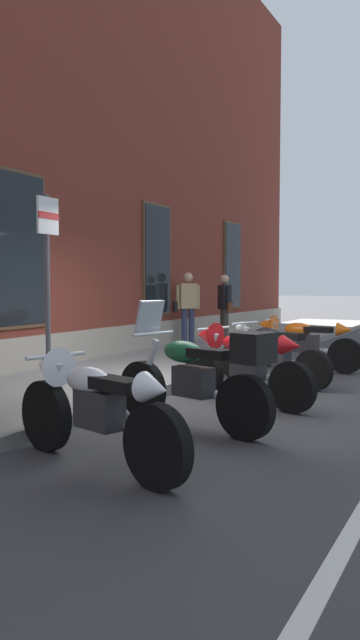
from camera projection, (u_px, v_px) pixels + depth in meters
name	position (u px, v px, depth m)	size (l,w,h in m)	color
ground_plane	(170.00, 395.00, 8.24)	(140.00, 140.00, 0.00)	#38383A
sidewalk	(90.00, 382.00, 8.87)	(32.39, 2.76, 0.15)	slate
motorcycle_white_sport	(90.00, 403.00, 5.00)	(0.84, 2.11, 0.99)	black
motorcycle_green_touring	(198.00, 377.00, 6.25)	(0.89, 2.10, 1.37)	black
motorcycle_red_sport	(240.00, 361.00, 7.62)	(0.84, 2.02, 1.04)	black
motorcycle_black_naked	(272.00, 354.00, 9.08)	(0.82, 1.99, 0.95)	black
motorcycle_orange_sport	(299.00, 340.00, 10.62)	(0.62, 2.16, 0.99)	black
pedestrian_tan_coat	(188.00, 304.00, 13.82)	(0.54, 0.50, 1.67)	#2D3351
pedestrian_dark_jacket	(225.00, 305.00, 14.04)	(0.51, 0.53, 1.62)	#38332D
parking_sign	(48.00, 268.00, 7.04)	(0.36, 0.07, 2.46)	#4C4C51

